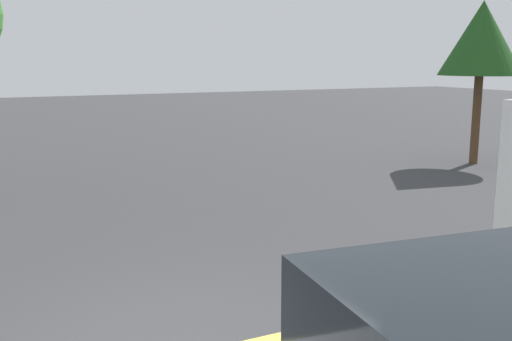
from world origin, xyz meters
name	(u,v)px	position (x,y,z in m)	size (l,w,h in m)	color
lane_marking_centre	(437,301)	(3.00, 0.00, 0.01)	(28.00, 0.16, 0.01)	#E0D14C
tree_left_verge	(482,39)	(10.12, 6.35, 3.15)	(2.06, 2.06, 4.09)	#513823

